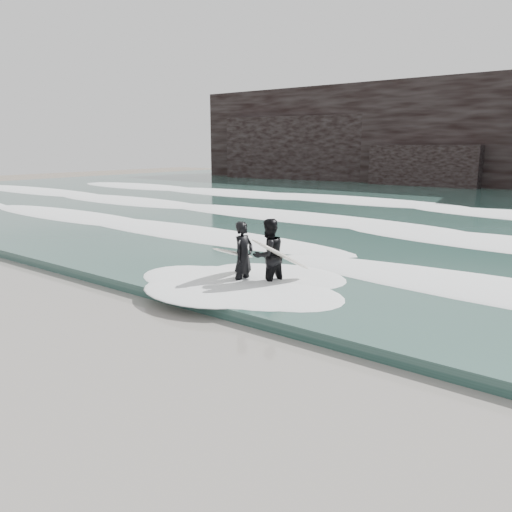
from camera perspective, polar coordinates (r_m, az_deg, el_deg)
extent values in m
plane|color=#756655|center=(10.51, -18.61, -10.36)|extent=(120.00, 120.00, 0.00)
cube|color=#294840|center=(35.40, 24.17, 5.26)|extent=(90.00, 52.00, 0.30)
ellipsoid|color=white|center=(16.81, 7.53, 0.17)|extent=(60.00, 3.20, 0.20)
ellipsoid|color=white|center=(23.03, 16.37, 3.17)|extent=(60.00, 4.00, 0.24)
ellipsoid|color=white|center=(31.52, 22.45, 5.19)|extent=(60.00, 4.80, 0.30)
imported|color=black|center=(13.72, -1.44, -0.07)|extent=(0.49, 0.73, 1.95)
ellipsoid|color=silver|center=(14.00, -2.58, 0.34)|extent=(0.67, 1.89, 0.67)
imported|color=black|center=(13.65, 1.44, 0.05)|extent=(1.02, 1.17, 2.04)
ellipsoid|color=silver|center=(13.40, 2.89, 0.13)|extent=(1.25, 1.87, 1.09)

